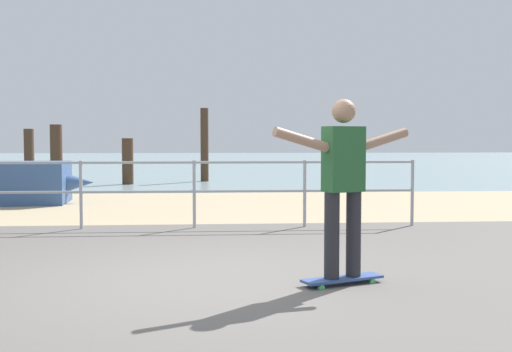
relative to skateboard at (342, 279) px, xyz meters
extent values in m
cube|color=#605B56|center=(-1.27, -0.69, -0.07)|extent=(24.00, 10.00, 0.04)
cube|color=tan|center=(-1.27, 7.31, -0.07)|extent=(24.00, 6.00, 0.04)
cube|color=#849EA3|center=(-1.27, 35.31, -0.07)|extent=(72.00, 50.00, 0.04)
cylinder|color=#9EA0A5|center=(-3.16, 3.91, 0.46)|extent=(0.05, 0.05, 1.05)
cylinder|color=#9EA0A5|center=(-1.46, 3.91, 0.46)|extent=(0.05, 0.05, 1.05)
cylinder|color=#9EA0A5|center=(0.24, 3.91, 0.46)|extent=(0.05, 0.05, 1.05)
cylinder|color=#9EA0A5|center=(1.94, 3.91, 0.46)|extent=(0.05, 0.05, 1.05)
cylinder|color=#9EA0A5|center=(-4.00, 3.91, 0.95)|extent=(11.88, 0.04, 0.04)
cylinder|color=#9EA0A5|center=(-4.00, 3.91, 0.51)|extent=(11.88, 0.04, 0.04)
cone|color=#335184|center=(-4.26, 8.01, 0.38)|extent=(1.15, 0.84, 0.77)
cube|color=#334C8C|center=(0.00, 0.00, 0.00)|extent=(0.82, 0.48, 0.02)
cylinder|color=#3FBF59|center=(-0.23, -0.18, -0.04)|extent=(0.07, 0.05, 0.06)
cylinder|color=#3FBF59|center=(-0.29, -0.03, -0.04)|extent=(0.07, 0.05, 0.06)
cylinder|color=#3FBF59|center=(0.29, 0.03, -0.04)|extent=(0.07, 0.05, 0.06)
cylinder|color=#3FBF59|center=(0.23, 0.18, -0.04)|extent=(0.07, 0.05, 0.06)
cylinder|color=#26262B|center=(-0.11, -0.04, 0.42)|extent=(0.14, 0.14, 0.80)
cylinder|color=#26262B|center=(0.11, 0.04, 0.42)|extent=(0.14, 0.14, 0.80)
cube|color=#26592D|center=(0.00, 0.00, 1.12)|extent=(0.41, 0.32, 0.60)
sphere|color=#9E755B|center=(0.00, 0.00, 1.56)|extent=(0.22, 0.22, 0.22)
cylinder|color=#9E755B|center=(-0.41, -0.16, 1.30)|extent=(0.55, 0.29, 0.23)
cylinder|color=#9E755B|center=(0.41, 0.16, 1.30)|extent=(0.55, 0.29, 0.23)
cylinder|color=#422D1E|center=(-8.33, 19.87, 0.83)|extent=(0.39, 0.39, 1.80)
cylinder|color=#422D1E|center=(-6.01, 14.52, 0.85)|extent=(0.37, 0.37, 1.84)
cylinder|color=#422D1E|center=(-3.69, 13.68, 0.64)|extent=(0.34, 0.34, 1.41)
cylinder|color=#422D1E|center=(-1.38, 14.89, 1.13)|extent=(0.26, 0.26, 2.39)
camera|label=1|loc=(-1.23, -5.75, 1.29)|focal=44.48mm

